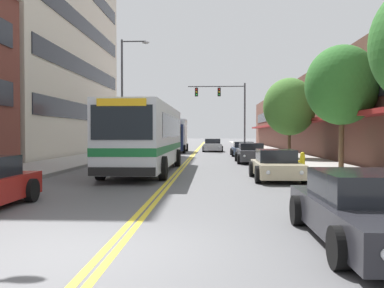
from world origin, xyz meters
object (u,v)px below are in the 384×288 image
traffic_signal_mast (226,103)px  fire_hydrant (302,161)px  box_truck (174,135)px  car_charcoal_parked_right_foreground (367,210)px  city_bus (147,135)px  car_slate_blue_parked_right_far (243,149)px  car_dark_grey_parked_right_mid (251,153)px  street_lamp_left_far (125,89)px  street_tree_right_far (289,107)px  car_navy_parked_left_mid (144,148)px  car_silver_moving_lead (213,146)px  car_beige_parked_right_end (276,166)px  street_tree_right_mid (342,85)px

traffic_signal_mast → fire_hydrant: bearing=-83.9°
box_truck → traffic_signal_mast: traffic_signal_mast is taller
car_charcoal_parked_right_foreground → traffic_signal_mast: (-1.19, 38.26, 4.61)m
box_truck → car_charcoal_parked_right_foreground: bearing=-79.7°
city_bus → box_truck: (-0.57, 22.23, -0.12)m
car_charcoal_parked_right_foreground → car_slate_blue_parked_right_far: bearing=90.0°
car_dark_grey_parked_right_mid → box_truck: bearing=112.7°
car_dark_grey_parked_right_mid → street_lamp_left_far: bearing=153.6°
car_slate_blue_parked_right_far → fire_hydrant: car_slate_blue_parked_right_far is taller
car_slate_blue_parked_right_far → street_tree_right_far: size_ratio=0.82×
city_bus → car_navy_parked_left_mid: size_ratio=2.76×
car_navy_parked_left_mid → street_tree_right_far: size_ratio=0.76×
street_lamp_left_far → street_tree_right_far: 12.55m
car_silver_moving_lead → car_slate_blue_parked_right_far: bearing=-74.0°
city_bus → fire_hydrant: size_ratio=13.59×
car_beige_parked_right_end → car_dark_grey_parked_right_mid: bearing=90.5°
car_slate_blue_parked_right_far → street_tree_right_mid: size_ratio=0.76×
car_dark_grey_parked_right_mid → street_tree_right_mid: bearing=-58.3°
car_beige_parked_right_end → box_truck: box_truck is taller
car_navy_parked_left_mid → traffic_signal_mast: size_ratio=0.60×
city_bus → street_tree_right_far: street_tree_right_far is taller
car_slate_blue_parked_right_far → box_truck: size_ratio=0.72×
car_dark_grey_parked_right_mid → street_tree_right_far: (3.02, 2.87, 3.25)m
street_lamp_left_far → fire_hydrant: bearing=-49.1°
car_beige_parked_right_end → box_truck: bearing=104.2°
car_dark_grey_parked_right_mid → box_truck: box_truck is taller
city_bus → car_dark_grey_parked_right_mid: size_ratio=2.63×
car_navy_parked_left_mid → box_truck: bearing=69.3°
car_navy_parked_left_mid → box_truck: size_ratio=0.67×
car_silver_moving_lead → car_charcoal_parked_right_foreground: bearing=-86.1°
city_bus → car_silver_moving_lead: city_bus is taller
car_silver_moving_lead → street_lamp_left_far: street_lamp_left_far is taller
car_slate_blue_parked_right_far → street_lamp_left_far: (-9.43, -3.89, 4.81)m
car_silver_moving_lead → street_tree_right_mid: bearing=-75.0°
city_bus → car_beige_parked_right_end: (5.99, -3.70, -1.26)m
box_truck → car_navy_parked_left_mid: bearing=-110.7°
car_beige_parked_right_end → traffic_signal_mast: bearing=92.3°
car_navy_parked_left_mid → city_bus: bearing=-80.4°
car_slate_blue_parked_right_far → car_silver_moving_lead: bearing=106.0°
street_tree_right_far → box_truck: bearing=127.0°
car_beige_parked_right_end → street_tree_right_far: size_ratio=0.73×
car_slate_blue_parked_right_far → street_tree_right_far: (2.90, -5.64, 3.30)m
car_beige_parked_right_end → car_slate_blue_parked_right_far: bearing=89.9°
city_bus → car_silver_moving_lead: (3.40, 24.43, -1.22)m
car_silver_moving_lead → traffic_signal_mast: traffic_signal_mast is taller
car_slate_blue_parked_right_far → car_silver_moving_lead: 9.52m
car_charcoal_parked_right_foreground → car_beige_parked_right_end: car_beige_parked_right_end is taller
car_dark_grey_parked_right_mid → car_charcoal_parked_right_foreground: bearing=-89.6°
fire_hydrant → car_navy_parked_left_mid: bearing=120.3°
box_truck → traffic_signal_mast: 6.74m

